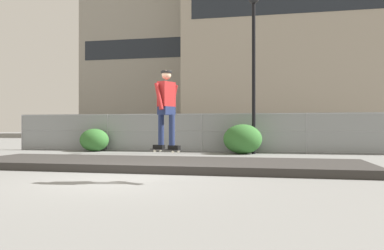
# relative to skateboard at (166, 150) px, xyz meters

# --- Properties ---
(ground_plane) EXTENTS (120.00, 120.00, 0.00)m
(ground_plane) POSITION_rel_skateboard_xyz_m (-0.96, 0.32, -0.73)
(ground_plane) COLOR slate
(gravel_berm) EXTENTS (11.87, 3.19, 0.22)m
(gravel_berm) POSITION_rel_skateboard_xyz_m (-0.96, 2.95, -0.62)
(gravel_berm) COLOR #33302D
(gravel_berm) RESTS_ON ground_plane
(skateboard) EXTENTS (0.81, 0.52, 0.07)m
(skateboard) POSITION_rel_skateboard_xyz_m (0.00, 0.00, 0.00)
(skateboard) COLOR black
(skater) EXTENTS (0.69, 0.62, 1.73)m
(skater) POSITION_rel_skateboard_xyz_m (0.00, -0.00, 1.00)
(skater) COLOR black
(skater) RESTS_ON skateboard
(chain_fence) EXTENTS (19.34, 0.06, 1.85)m
(chain_fence) POSITION_rel_skateboard_xyz_m (-0.96, 9.82, 0.21)
(chain_fence) COLOR gray
(chain_fence) RESTS_ON ground_plane
(street_lamp) EXTENTS (0.44, 0.44, 7.09)m
(street_lamp) POSITION_rel_skateboard_xyz_m (1.53, 9.14, 3.66)
(street_lamp) COLOR black
(street_lamp) RESTS_ON ground_plane
(parked_car_near) EXTENTS (4.47, 2.10, 1.66)m
(parked_car_near) POSITION_rel_skateboard_xyz_m (-6.55, 13.41, 0.11)
(parked_car_near) COLOR #566B4C
(parked_car_near) RESTS_ON ground_plane
(library_building) EXTENTS (22.73, 15.91, 17.88)m
(library_building) POSITION_rel_skateboard_xyz_m (-10.93, 45.68, 8.22)
(library_building) COLOR gray
(library_building) RESTS_ON ground_plane
(office_block) EXTENTS (30.38, 12.18, 22.59)m
(office_block) POSITION_rel_skateboard_xyz_m (8.00, 37.99, 10.57)
(office_block) COLOR #9E9384
(office_block) RESTS_ON ground_plane
(shrub_left) EXTENTS (1.45, 1.19, 1.12)m
(shrub_left) POSITION_rel_skateboard_xyz_m (-6.22, 9.29, -0.17)
(shrub_left) COLOR #336B2D
(shrub_left) RESTS_ON ground_plane
(shrub_center) EXTENTS (1.72, 1.41, 1.33)m
(shrub_center) POSITION_rel_skateboard_xyz_m (1.04, 9.02, -0.06)
(shrub_center) COLOR #336B2D
(shrub_center) RESTS_ON ground_plane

